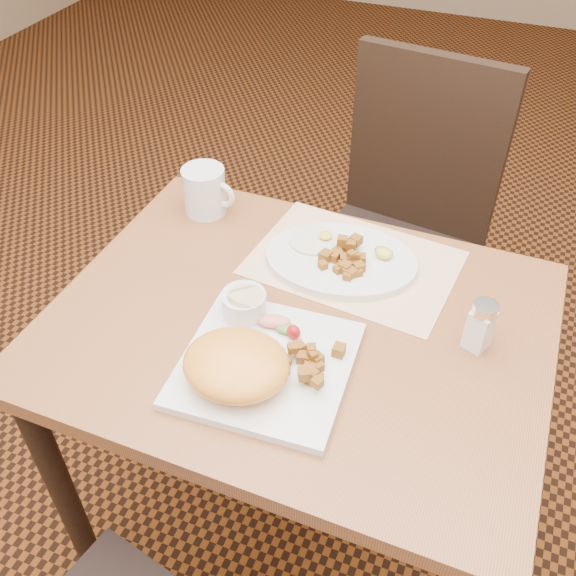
% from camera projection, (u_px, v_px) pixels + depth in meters
% --- Properties ---
extents(ground, '(8.00, 8.00, 0.00)m').
position_uv_depth(ground, '(295.00, 525.00, 1.67)').
color(ground, black).
rests_on(ground, ground).
extents(table, '(0.90, 0.70, 0.75)m').
position_uv_depth(table, '(297.00, 360.00, 1.25)').
color(table, '#95552E').
rests_on(table, ground).
extents(chair_far, '(0.47, 0.48, 0.97)m').
position_uv_depth(chair_far, '(402.00, 222.00, 1.76)').
color(chair_far, black).
rests_on(chair_far, ground).
extents(placemat, '(0.42, 0.32, 0.00)m').
position_uv_depth(placemat, '(353.00, 263.00, 1.29)').
color(placemat, white).
rests_on(placemat, table).
extents(plate_square, '(0.30, 0.30, 0.02)m').
position_uv_depth(plate_square, '(266.00, 365.00, 1.08)').
color(plate_square, silver).
rests_on(plate_square, table).
extents(plate_oval, '(0.33, 0.27, 0.02)m').
position_uv_depth(plate_oval, '(341.00, 260.00, 1.29)').
color(plate_oval, silver).
rests_on(plate_oval, placemat).
extents(hollandaise_mound, '(0.18, 0.16, 0.07)m').
position_uv_depth(hollandaise_mound, '(235.00, 365.00, 1.03)').
color(hollandaise_mound, '#FDA231').
rests_on(hollandaise_mound, plate_square).
extents(ramekin, '(0.08, 0.08, 0.04)m').
position_uv_depth(ramekin, '(244.00, 303.00, 1.15)').
color(ramekin, silver).
rests_on(ramekin, plate_square).
extents(garnish_sq, '(0.09, 0.05, 0.03)m').
position_uv_depth(garnish_sq, '(281.00, 325.00, 1.13)').
color(garnish_sq, '#387223').
rests_on(garnish_sq, plate_square).
extents(fried_egg, '(0.10, 0.10, 0.02)m').
position_uv_depth(fried_egg, '(315.00, 239.00, 1.32)').
color(fried_egg, white).
rests_on(fried_egg, plate_oval).
extents(garnish_ov, '(0.05, 0.05, 0.02)m').
position_uv_depth(garnish_ov, '(384.00, 253.00, 1.28)').
color(garnish_ov, '#387223').
rests_on(garnish_ov, plate_oval).
extents(salt_shaker, '(0.05, 0.05, 0.10)m').
position_uv_depth(salt_shaker, '(481.00, 325.00, 1.09)').
color(salt_shaker, white).
rests_on(salt_shaker, table).
extents(coffee_mug, '(0.12, 0.09, 0.11)m').
position_uv_depth(coffee_mug, '(205.00, 191.00, 1.40)').
color(coffee_mug, silver).
rests_on(coffee_mug, table).
extents(home_fries_sq, '(0.09, 0.11, 0.03)m').
position_uv_depth(home_fries_sq, '(308.00, 363.00, 1.06)').
color(home_fries_sq, '#935917').
rests_on(home_fries_sq, plate_square).
extents(home_fries_ov, '(0.10, 0.11, 0.04)m').
position_uv_depth(home_fries_ov, '(346.00, 259.00, 1.26)').
color(home_fries_ov, '#935917').
rests_on(home_fries_ov, plate_oval).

